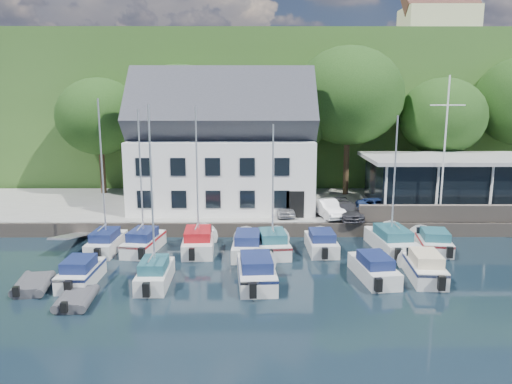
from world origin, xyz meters
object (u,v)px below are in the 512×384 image
Objects in this scene: boat_r2_0 at (81,270)px; boat_r1_2 at (197,180)px; flagpole at (444,149)px; boat_r1_4 at (273,183)px; boat_r2_4 at (424,265)px; boat_r1_7 at (433,240)px; boat_r1_3 at (248,242)px; boat_r1_5 at (321,241)px; boat_r2_2 at (256,269)px; boat_r2_1 at (152,203)px; dinghy_1 at (76,297)px; car_dgrey at (346,210)px; car_blue at (379,206)px; car_silver at (284,208)px; boat_r1_0 at (103,184)px; dinghy_0 at (33,283)px; car_white at (328,208)px; harbor_building at (223,153)px; club_pavilion at (448,182)px; boat_r1_6 at (394,178)px; boat_r2_3 at (374,266)px; boat_r1_1 at (141,182)px.

boat_r1_2 is at bearing 45.66° from boat_r2_0.
flagpole reaches higher than boat_r1_4.
boat_r2_4 is at bearing -114.50° from flagpole.
boat_r2_0 is (-20.88, -5.65, 0.04)m from boat_r1_7.
boat_r1_3 is 10.19m from boat_r2_0.
boat_r2_2 reaches higher than boat_r1_5.
boat_r1_2 reaches higher than boat_r2_1.
boat_r2_4 is 18.28m from dinghy_1.
dinghy_1 is at bearing -75.14° from boat_r2_0.
boat_r1_2 is (-10.34, -4.64, 3.06)m from car_dgrey.
car_blue is 0.68× the size of boat_r1_5.
boat_r1_0 is at bearing -161.13° from car_silver.
dinghy_0 is at bearing -174.16° from boat_r2_1.
car_white is at bearing 45.86° from boat_r1_4.
flagpole reaches higher than boat_r1_0.
flagpole is at bearing 32.16° from boat_r2_2.
car_blue is 0.56× the size of boat_r2_2.
flagpole is at bearing 26.07° from dinghy_1.
harbor_building is 17.18m from boat_r1_7.
harbor_building is at bearing 164.47° from flagpole.
boat_r2_1 reaches higher than dinghy_1.
boat_r1_2 reaches higher than boat_r2_4.
boat_r2_1 reaches higher than boat_r2_4.
club_pavilion is 10.55m from boat_r1_6.
flagpole is (11.28, -1.20, 4.55)m from car_silver.
club_pavilion is at bearing 34.89° from boat_r1_5.
club_pavilion is 2.19× the size of boat_r2_3.
car_dgrey is at bearing 36.24° from boat_r1_4.
boat_r2_1 is 5.85m from dinghy_1.
boat_r1_5 is (3.16, 0.31, -3.86)m from boat_r1_4.
club_pavilion is 10.64m from car_white.
boat_r1_1 is at bearing 177.69° from boat_r1_3.
boat_r1_2 reaches higher than boat_r2_2.
boat_r1_5 is 5.32m from boat_r2_3.
boat_r2_2 is at bearing 177.72° from boat_r2_3.
car_blue reaches higher than dinghy_1.
boat_r1_2 is 10.58m from dinghy_1.
car_silver is 0.36× the size of boat_r1_2.
car_dgrey is 0.44× the size of boat_r1_2.
boat_r1_6 is 1.63× the size of boat_r2_4.
harbor_building reaches higher than boat_r2_3.
boat_r1_1 is 19.12m from boat_r1_7.
boat_r2_4 is (16.46, -4.84, -3.75)m from boat_r1_1.
boat_r1_5 is 14.66m from boat_r2_0.
boat_r2_1 reaches higher than dinghy_0.
harbor_building is 1.59× the size of boat_r1_1.
car_dgrey is 5.40m from boat_r1_5.
dinghy_1 is (-8.73, -2.75, -0.45)m from boat_r2_2.
car_dgrey is 0.75× the size of boat_r1_5.
boat_r1_0 reaches higher than car_blue.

